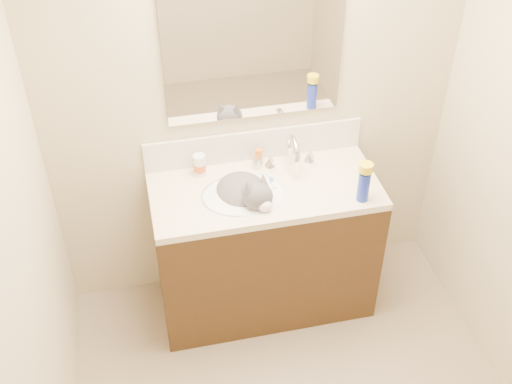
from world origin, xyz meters
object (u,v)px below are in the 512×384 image
silver_jar (257,163)px  spray_can (363,187)px  faucet (292,155)px  pill_bottle (200,165)px  basin (244,205)px  amber_bottle (259,157)px  vanity_cabinet (264,250)px  cat (245,196)px

silver_jar → spray_can: spray_can is taller
faucet → pill_bottle: 0.50m
basin → pill_bottle: size_ratio=3.72×
pill_bottle → silver_jar: (0.31, -0.01, -0.03)m
amber_bottle → silver_jar: bearing=-121.0°
silver_jar → pill_bottle: bearing=178.8°
faucet → silver_jar: (-0.18, 0.05, -0.06)m
vanity_cabinet → amber_bottle: 0.54m
vanity_cabinet → silver_jar: bearing=90.5°
amber_bottle → faucet: bearing=-23.0°
faucet → vanity_cabinet: bearing=-142.7°
spray_can → amber_bottle: bearing=137.5°
faucet → pill_bottle: size_ratio=2.32×
amber_bottle → basin: bearing=-119.3°
faucet → pill_bottle: (-0.49, 0.05, -0.03)m
silver_jar → amber_bottle: 0.04m
pill_bottle → spray_can: (0.77, -0.39, 0.02)m
pill_bottle → spray_can: size_ratio=0.73×
vanity_cabinet → cat: (-0.11, -0.01, 0.42)m
cat → pill_bottle: 0.30m
basin → faucet: faucet is taller
basin → cat: bearing=59.9°
amber_bottle → pill_bottle: bearing=-176.7°
faucet → cat: bearing=-152.6°
cat → amber_bottle: bearing=38.7°
faucet → pill_bottle: bearing=174.0°
cat → amber_bottle: 0.27m
vanity_cabinet → basin: size_ratio=2.67×
vanity_cabinet → cat: bearing=-173.0°
silver_jar → spray_can: bearing=-39.8°
faucet → silver_jar: faucet is taller
faucet → cat: (-0.29, -0.15, -0.11)m
silver_jar → amber_bottle: size_ratio=0.61×
basin → amber_bottle: bearing=60.7°
amber_bottle → spray_can: (0.45, -0.41, 0.03)m
basin → pill_bottle: 0.32m
basin → amber_bottle: 0.30m
basin → pill_bottle: bearing=131.4°
amber_bottle → spray_can: spray_can is taller
faucet → silver_jar: size_ratio=4.75×
vanity_cabinet → amber_bottle: amber_bottle is taller
cat → silver_jar: (0.11, 0.20, 0.06)m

